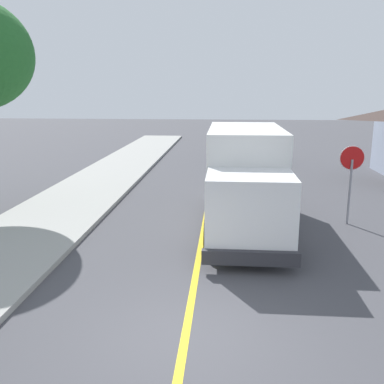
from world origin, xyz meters
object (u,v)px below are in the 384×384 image
object	(u,v)px
box_truck	(246,174)
parked_car_near	(250,170)
stop_sign	(351,170)
parked_car_mid	(256,149)

from	to	relation	value
box_truck	parked_car_near	distance (m)	6.16
box_truck	stop_sign	bearing A→B (deg)	8.87
box_truck	parked_car_mid	bearing A→B (deg)	84.61
parked_car_near	box_truck	bearing A→B (deg)	-94.42
parked_car_near	parked_car_mid	bearing A→B (deg)	83.80
parked_car_near	stop_sign	world-z (taller)	stop_sign
box_truck	stop_sign	world-z (taller)	box_truck
box_truck	stop_sign	xyz separation A→B (m)	(3.49, 0.54, 0.09)
parked_car_mid	box_truck	bearing A→B (deg)	-95.39
parked_car_near	stop_sign	bearing A→B (deg)	-61.32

